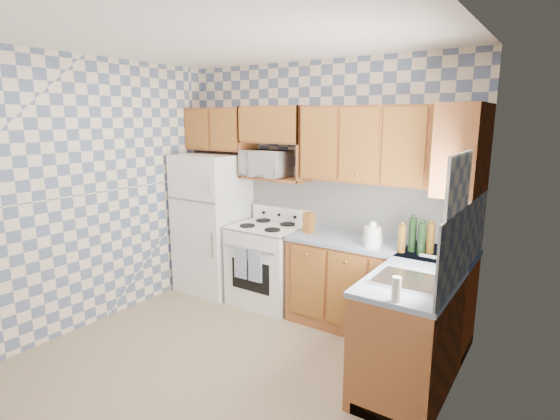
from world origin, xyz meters
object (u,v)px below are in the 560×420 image
at_px(microwave, 266,164).
at_px(electric_kettle, 372,237).
at_px(refrigerator, 213,223).
at_px(stove_body, 268,265).

bearing_deg(microwave, electric_kettle, -9.70).
distance_m(refrigerator, electric_kettle, 2.11).
xyz_separation_m(refrigerator, stove_body, (0.80, 0.03, -0.39)).
relative_size(refrigerator, stove_body, 1.87).
height_order(stove_body, electric_kettle, electric_kettle).
bearing_deg(microwave, refrigerator, -165.83).
xyz_separation_m(refrigerator, microwave, (0.69, 0.16, 0.76)).
relative_size(refrigerator, electric_kettle, 8.76).
bearing_deg(refrigerator, electric_kettle, -3.03).
bearing_deg(electric_kettle, refrigerator, 176.97).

